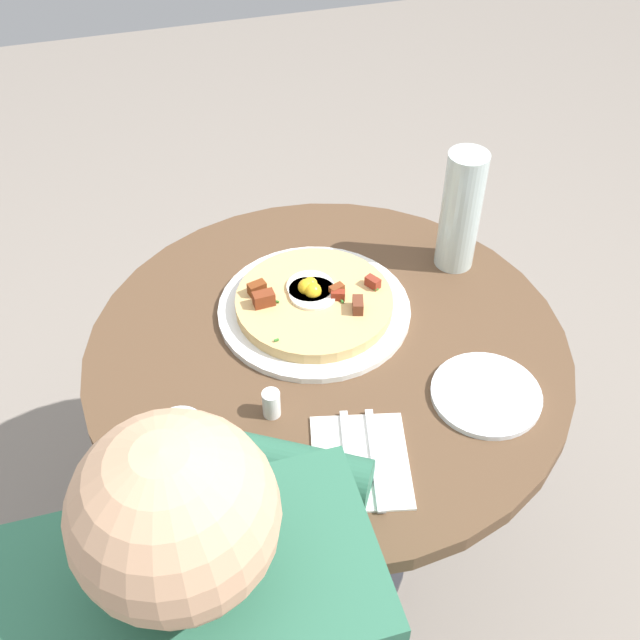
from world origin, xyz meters
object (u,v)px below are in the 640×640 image
Objects in this scene: dining_table at (327,408)px; knife at (373,459)px; pizza_plate at (313,310)px; breakfast_pizza at (312,301)px; fork at (348,460)px; water_glass at (184,451)px; bread_plate at (486,394)px; salt_shaker at (271,404)px; water_bottle at (461,211)px.

dining_table is 4.53× the size of knife.
pizza_plate reaches higher than dining_table.
breakfast_pizza reaches higher than pizza_plate.
water_glass reaches higher than fork.
bread_plate is 0.22m from knife.
breakfast_pizza is 0.24m from salt_shaker.
water_bottle is (-0.29, -0.39, 0.11)m from knife.
water_bottle is at bearing 152.17° from fork.
bread_plate is at bearing -177.80° from water_glass.
breakfast_pizza reaches higher than bread_plate.
dining_table is 4.67× the size of bread_plate.
knife is 1.57× the size of water_glass.
pizza_plate is 0.32m from water_bottle.
dining_table is at bearing -40.27° from bread_plate.
dining_table is 7.12× the size of water_glass.
water_glass is 2.42× the size of salt_shaker.
fork is 0.24m from water_glass.
pizza_plate is at bearing 106.01° from breakfast_pizza.
pizza_plate is 1.23× the size of breakfast_pizza.
breakfast_pizza is 1.17× the size of water_bottle.
fork is at bearing -90.00° from knife.
bread_plate reaches higher than fork.
water_glass is (0.26, -0.05, 0.05)m from knife.
bread_plate is at bearing 128.87° from breakfast_pizza.
water_bottle reaches higher than water_glass.
water_bottle is (-0.08, -0.32, 0.11)m from bread_plate.
water_bottle is (-0.55, -0.34, 0.06)m from water_glass.
knife is (0.00, 0.24, 0.17)m from dining_table.
water_bottle reaches higher than salt_shaker.
dining_table is 0.32m from bread_plate.
pizza_plate is 2.94× the size of water_glass.
dining_table is 3.49× the size of water_bottle.
pizza_plate is 0.39m from water_glass.
salt_shaker is (0.09, -0.12, 0.02)m from fork.
salt_shaker is (0.33, -0.06, 0.02)m from bread_plate.
dining_table is 2.98× the size of breakfast_pizza.
salt_shaker is at bearing -123.93° from knife.
fork is at bearing 13.87° from bread_plate.
pizza_plate reaches higher than bread_plate.
bread_plate is at bearing 75.94° from water_bottle.
water_glass is at bearing 47.00° from breakfast_pizza.
fork is 0.52m from water_bottle.
bread_plate is at bearing 128.98° from pizza_plate.
knife is (0.21, 0.07, 0.00)m from bread_plate.
dining_table is at bearing 26.76° from water_bottle.
dining_table is 0.43m from water_bottle.
salt_shaker is at bearing 43.38° from dining_table.
breakfast_pizza is 0.38m from water_glass.
knife is (0.00, 0.33, 0.00)m from pizza_plate.
dining_table is 0.40m from water_glass.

